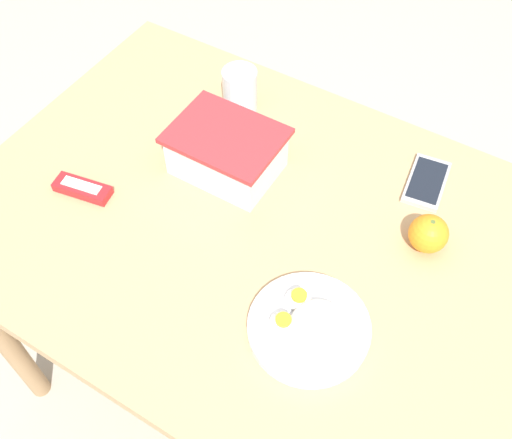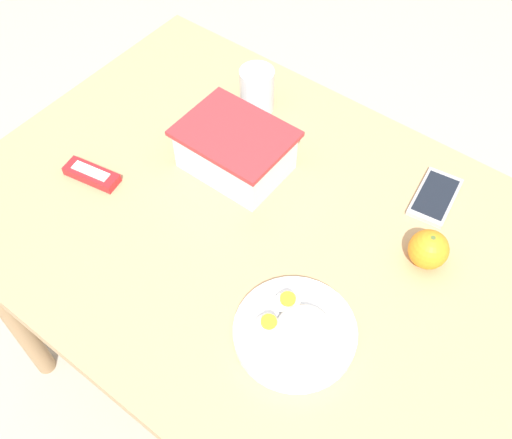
{
  "view_description": "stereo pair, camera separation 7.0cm",
  "coord_description": "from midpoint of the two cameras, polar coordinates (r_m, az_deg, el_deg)",
  "views": [
    {
      "loc": [
        0.32,
        -0.56,
        1.61
      ],
      "look_at": [
        -0.01,
        -0.01,
        0.76
      ],
      "focal_mm": 42.0,
      "sensor_mm": 36.0,
      "label": 1
    },
    {
      "loc": [
        0.38,
        -0.52,
        1.61
      ],
      "look_at": [
        -0.01,
        -0.01,
        0.76
      ],
      "focal_mm": 42.0,
      "sensor_mm": 36.0,
      "label": 2
    }
  ],
  "objects": [
    {
      "name": "ground_plane",
      "position": [
        1.74,
        1.64,
        -15.09
      ],
      "size": [
        10.0,
        10.0,
        0.0
      ],
      "primitive_type": "plane",
      "color": "#B2A899"
    },
    {
      "name": "drinking_glass",
      "position": [
        1.27,
        1.7,
        12.15
      ],
      "size": [
        0.07,
        0.07,
        0.1
      ],
      "color": "silver",
      "rests_on": "table"
    },
    {
      "name": "orange_fruit",
      "position": [
        1.07,
        17.92,
        -2.8
      ],
      "size": [
        0.07,
        0.07,
        0.07
      ],
      "color": "orange",
      "rests_on": "table"
    },
    {
      "name": "food_container",
      "position": [
        1.15,
        -0.23,
        6.36
      ],
      "size": [
        0.21,
        0.16,
        0.1
      ],
      "color": "white",
      "rests_on": "table"
    },
    {
      "name": "rice_plate",
      "position": [
        0.97,
        5.93,
        -10.56
      ],
      "size": [
        0.2,
        0.2,
        0.05
      ],
      "color": "white",
      "rests_on": "table"
    },
    {
      "name": "table",
      "position": [
        1.17,
        2.36,
        -3.49
      ],
      "size": [
        1.13,
        0.78,
        0.73
      ],
      "color": "tan",
      "rests_on": "ground_plane"
    },
    {
      "name": "cell_phone",
      "position": [
        1.19,
        18.33,
        2.0
      ],
      "size": [
        0.09,
        0.14,
        0.01
      ],
      "color": "#ADADB2",
      "rests_on": "table"
    },
    {
      "name": "candy_bar",
      "position": [
        1.19,
        -13.77,
        4.13
      ],
      "size": [
        0.12,
        0.06,
        0.02
      ],
      "color": "red",
      "rests_on": "table"
    }
  ]
}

